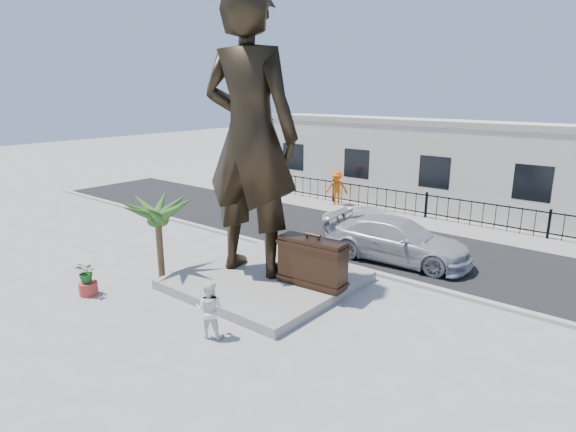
# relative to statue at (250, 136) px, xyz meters

# --- Properties ---
(ground) EXTENTS (100.00, 100.00, 0.00)m
(ground) POSITION_rel_statue_xyz_m (1.22, -1.61, -4.77)
(ground) COLOR #9E9991
(ground) RESTS_ON ground
(street) EXTENTS (40.00, 7.00, 0.01)m
(street) POSITION_rel_statue_xyz_m (1.22, 6.39, -4.76)
(street) COLOR black
(street) RESTS_ON ground
(curb) EXTENTS (40.00, 0.25, 0.12)m
(curb) POSITION_rel_statue_xyz_m (1.22, 2.89, -4.71)
(curb) COLOR #A5A399
(curb) RESTS_ON ground
(far_sidewalk) EXTENTS (40.00, 2.50, 0.02)m
(far_sidewalk) POSITION_rel_statue_xyz_m (1.22, 10.39, -4.76)
(far_sidewalk) COLOR #9E9991
(far_sidewalk) RESTS_ON ground
(plinth) EXTENTS (5.20, 5.20, 0.30)m
(plinth) POSITION_rel_statue_xyz_m (0.72, -0.11, -4.62)
(plinth) COLOR gray
(plinth) RESTS_ON ground
(fence) EXTENTS (22.00, 0.10, 1.20)m
(fence) POSITION_rel_statue_xyz_m (1.22, 11.19, -4.17)
(fence) COLOR black
(fence) RESTS_ON ground
(building) EXTENTS (28.00, 7.00, 4.40)m
(building) POSITION_rel_statue_xyz_m (1.22, 15.39, -2.57)
(building) COLOR silver
(building) RESTS_ON ground
(statue) EXTENTS (3.63, 2.77, 8.94)m
(statue) POSITION_rel_statue_xyz_m (0.00, 0.00, 0.00)
(statue) COLOR black
(statue) RESTS_ON plinth
(suitcase) EXTENTS (2.19, 0.85, 1.51)m
(suitcase) POSITION_rel_statue_xyz_m (2.33, 0.21, -3.72)
(suitcase) COLOR black
(suitcase) RESTS_ON plinth
(tourist) EXTENTS (0.92, 0.85, 1.51)m
(tourist) POSITION_rel_statue_xyz_m (1.89, -3.60, -4.01)
(tourist) COLOR white
(tourist) RESTS_ON ground
(car_white) EXTENTS (5.52, 3.85, 1.40)m
(car_white) POSITION_rel_statue_xyz_m (1.40, 5.91, -4.06)
(car_white) COLOR silver
(car_white) RESTS_ON street
(car_silver) EXTENTS (5.56, 2.66, 1.56)m
(car_silver) POSITION_rel_statue_xyz_m (2.96, 4.68, -3.98)
(car_silver) COLOR #ADAFB2
(car_silver) RESTS_ON street
(worker) EXTENTS (1.39, 1.16, 1.87)m
(worker) POSITION_rel_statue_xyz_m (-3.75, 10.68, -3.81)
(worker) COLOR #F35A0C
(worker) RESTS_ON far_sidewalk
(palm_tree) EXTENTS (1.80, 1.80, 3.20)m
(palm_tree) POSITION_rel_statue_xyz_m (-2.47, -1.90, -4.77)
(palm_tree) COLOR #2E561F
(palm_tree) RESTS_ON ground
(planter) EXTENTS (0.56, 0.56, 0.40)m
(planter) POSITION_rel_statue_xyz_m (-3.02, -4.24, -4.57)
(planter) COLOR #B63830
(planter) RESTS_ON ground
(shrub) EXTENTS (0.71, 0.65, 0.68)m
(shrub) POSITION_rel_statue_xyz_m (-3.02, -4.24, -4.03)
(shrub) COLOR #1D5A1F
(shrub) RESTS_ON planter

